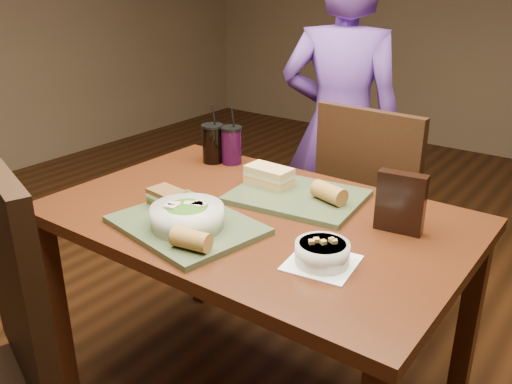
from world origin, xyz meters
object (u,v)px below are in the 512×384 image
tray_near (187,225)px  sandwich_far (269,176)px  dining_table (256,238)px  chair_far (374,211)px  cup_berry (231,145)px  baguette_near (191,240)px  chip_bag (401,203)px  soup_bowl (322,253)px  cup_cola (213,143)px  diner (340,129)px  tray_far (297,196)px  baguette_far (329,193)px  salad_bowl (187,215)px  sandwich_near (166,197)px

tray_near → sandwich_far: size_ratio=2.59×
dining_table → sandwich_far: (-0.08, 0.19, 0.14)m
chair_far → cup_berry: bearing=-145.4°
baguette_near → chip_bag: chip_bag is taller
soup_bowl → cup_cola: size_ratio=0.83×
cup_cola → diner: bearing=71.7°
chair_far → baguette_near: (-0.09, -0.98, 0.24)m
dining_table → diner: diner is taller
diner → dining_table: bearing=83.5°
dining_table → cup_berry: bearing=137.9°
chip_bag → baguette_near: bearing=-137.2°
tray_far → chip_bag: 0.38m
baguette_far → salad_bowl: bearing=-120.5°
sandwich_far → chip_bag: bearing=-5.1°
baguette_near → cup_cola: bearing=126.3°
salad_bowl → cup_cola: 0.63m
chair_far → dining_table: bearing=-99.9°
salad_bowl → soup_bowl: bearing=9.5°
baguette_near → cup_cola: size_ratio=0.46×
soup_bowl → chip_bag: bearing=74.8°
chair_far → soup_bowl: bearing=-75.1°
cup_berry → tray_near: bearing=-64.1°
sandwich_near → baguette_far: baguette_far is taller
chair_far → chip_bag: bearing=-59.8°
soup_bowl → sandwich_near: 0.57m
dining_table → cup_berry: size_ratio=5.69×
sandwich_near → baguette_far: (0.40, 0.33, 0.00)m
salad_bowl → chip_bag: size_ratio=1.18×
chair_far → salad_bowl: chair_far is taller
salad_bowl → soup_bowl: size_ratio=1.09×
dining_table → chip_bag: chip_bag is taller
tray_far → soup_bowl: size_ratio=2.16×
chair_far → chip_bag: 0.66m
sandwich_far → baguette_near: size_ratio=1.52×
dining_table → baguette_near: (0.02, -0.32, 0.14)m
baguette_near → salad_bowl: bearing=137.1°
dining_table → tray_far: tray_far is taller
chip_bag → tray_near: bearing=-152.8°
sandwich_far → cup_berry: (-0.28, 0.14, 0.03)m
salad_bowl → dining_table: bearing=70.7°
baguette_near → baguette_far: bearing=74.8°
dining_table → soup_bowl: soup_bowl is taller
diner → cup_berry: bearing=57.5°
chair_far → cup_berry: 0.64m
chair_far → baguette_near: bearing=-95.3°
dining_table → baguette_near: size_ratio=12.13×
baguette_near → cup_berry: cup_berry is taller
salad_bowl → tray_far: bearing=72.8°
baguette_near → tray_far: bearing=87.7°
baguette_near → cup_berry: (-0.38, 0.65, 0.03)m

